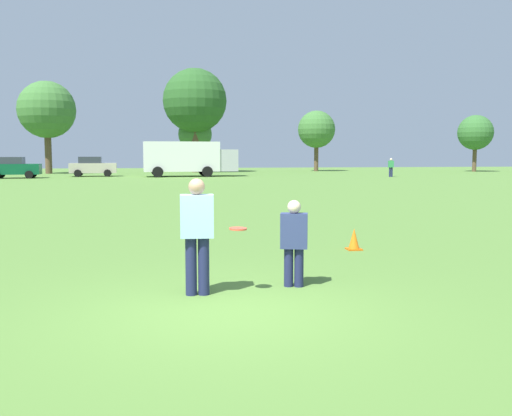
# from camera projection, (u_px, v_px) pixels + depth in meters

# --- Properties ---
(ground_plane) EXTENTS (151.17, 151.17, 0.00)m
(ground_plane) POSITION_uv_depth(u_px,v_px,m) (229.00, 311.00, 7.72)
(ground_plane) COLOR #517A33
(player_thrower) EXTENTS (0.51, 0.31, 1.76)m
(player_thrower) POSITION_uv_depth(u_px,v_px,m) (197.00, 230.00, 8.49)
(player_thrower) COLOR #1E234C
(player_thrower) RESTS_ON ground
(player_defender) EXTENTS (0.48, 0.35, 1.40)m
(player_defender) POSITION_uv_depth(u_px,v_px,m) (294.00, 239.00, 9.04)
(player_defender) COLOR #1E234C
(player_defender) RESTS_ON ground
(frisbee) EXTENTS (0.27, 0.27, 0.04)m
(frisbee) POSITION_uv_depth(u_px,v_px,m) (238.00, 229.00, 8.55)
(frisbee) COLOR #E54C33
(traffic_cone) EXTENTS (0.32, 0.32, 0.48)m
(traffic_cone) POSITION_uv_depth(u_px,v_px,m) (354.00, 240.00, 12.56)
(traffic_cone) COLOR #D8590C
(traffic_cone) RESTS_ON ground
(parked_car_mid_left) EXTENTS (4.30, 2.41, 1.82)m
(parked_car_mid_left) POSITION_uv_depth(u_px,v_px,m) (14.00, 167.00, 48.45)
(parked_car_mid_left) COLOR #0C4C2D
(parked_car_mid_left) RESTS_ON ground
(parked_car_center) EXTENTS (4.30, 2.41, 1.82)m
(parked_car_center) POSITION_uv_depth(u_px,v_px,m) (93.00, 166.00, 52.24)
(parked_car_center) COLOR #B7AD99
(parked_car_center) RESTS_ON ground
(box_truck) EXTENTS (8.63, 3.34, 3.18)m
(box_truck) POSITION_uv_depth(u_px,v_px,m) (188.00, 157.00, 51.90)
(box_truck) COLOR white
(box_truck) RESTS_ON ground
(bystander_sideline_watcher) EXTENTS (0.49, 0.32, 1.69)m
(bystander_sideline_watcher) POSITION_uv_depth(u_px,v_px,m) (391.00, 166.00, 51.17)
(bystander_sideline_watcher) COLOR #1E234C
(bystander_sideline_watcher) RESTS_ON ground
(tree_east_birch) EXTENTS (5.90, 5.90, 9.60)m
(tree_east_birch) POSITION_uv_depth(u_px,v_px,m) (47.00, 110.00, 58.70)
(tree_east_birch) COLOR brown
(tree_east_birch) RESTS_ON ground
(tree_east_oak) EXTENTS (7.08, 7.08, 11.51)m
(tree_east_oak) POSITION_uv_depth(u_px,v_px,m) (195.00, 101.00, 62.80)
(tree_east_oak) COLOR brown
(tree_east_oak) RESTS_ON ground
(tree_far_east_pine) EXTENTS (3.83, 3.83, 6.23)m
(tree_far_east_pine) POSITION_uv_depth(u_px,v_px,m) (195.00, 134.00, 64.63)
(tree_far_east_pine) COLOR brown
(tree_far_east_pine) RESTS_ON ground
(tree_far_west_pine) EXTENTS (4.42, 4.42, 7.18)m
(tree_far_west_pine) POSITION_uv_depth(u_px,v_px,m) (317.00, 130.00, 67.29)
(tree_far_west_pine) COLOR brown
(tree_far_west_pine) RESTS_ON ground
(tree_horizon_center) EXTENTS (4.03, 4.03, 6.55)m
(tree_horizon_center) POSITION_uv_depth(u_px,v_px,m) (475.00, 133.00, 65.59)
(tree_horizon_center) COLOR brown
(tree_horizon_center) RESTS_ON ground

